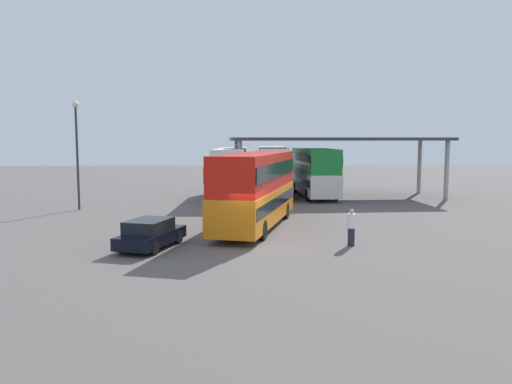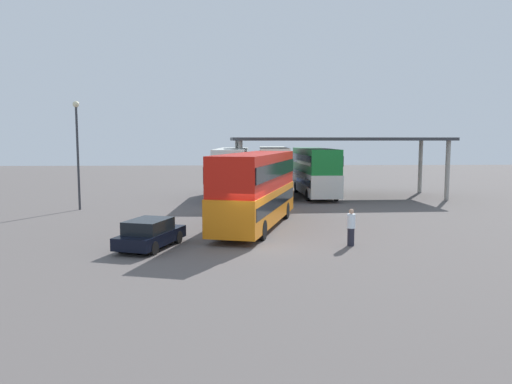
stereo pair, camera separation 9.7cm
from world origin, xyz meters
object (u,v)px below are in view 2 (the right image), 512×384
(double_decker_mid_row, at_px, (273,169))
(double_decker_far_right, at_px, (315,170))
(pedestrian_waiting, at_px, (351,227))
(double_decker_main, at_px, (256,187))
(parked_hatchback, at_px, (150,234))
(lamppost_tall, at_px, (77,142))
(double_decker_near_canopy, at_px, (232,171))

(double_decker_mid_row, relative_size, double_decker_far_right, 1.08)
(double_decker_far_right, height_order, pedestrian_waiting, double_decker_far_right)
(double_decker_main, height_order, parked_hatchback, double_decker_main)
(double_decker_mid_row, bearing_deg, double_decker_far_right, -105.02)
(double_decker_far_right, relative_size, lamppost_tall, 1.35)
(double_decker_near_canopy, distance_m, lamppost_tall, 12.80)
(parked_hatchback, bearing_deg, double_decker_far_right, -9.83)
(parked_hatchback, distance_m, double_decker_mid_row, 22.42)
(double_decker_main, relative_size, pedestrian_waiting, 6.51)
(parked_hatchback, relative_size, double_decker_near_canopy, 0.40)
(double_decker_main, height_order, double_decker_mid_row, double_decker_mid_row)
(double_decker_near_canopy, bearing_deg, double_decker_main, -170.88)
(parked_hatchback, height_order, double_decker_far_right, double_decker_far_right)
(lamppost_tall, bearing_deg, parked_hatchback, -61.09)
(pedestrian_waiting, bearing_deg, parked_hatchback, 168.80)
(double_decker_main, distance_m, parked_hatchback, 7.44)
(double_decker_near_canopy, bearing_deg, double_decker_mid_row, -59.85)
(double_decker_main, height_order, lamppost_tall, lamppost_tall)
(double_decker_far_right, xyz_separation_m, pedestrian_waiting, (-1.58, -19.91, -1.40))
(double_decker_near_canopy, bearing_deg, pedestrian_waiting, -160.32)
(pedestrian_waiting, bearing_deg, double_decker_near_canopy, 94.50)
(double_decker_mid_row, height_order, pedestrian_waiting, double_decker_mid_row)
(double_decker_main, xyz_separation_m, pedestrian_waiting, (4.19, -5.11, -1.42))
(double_decker_mid_row, distance_m, pedestrian_waiting, 21.18)
(double_decker_near_canopy, relative_size, double_decker_mid_row, 0.98)
(double_decker_near_canopy, bearing_deg, double_decker_far_right, -80.98)
(parked_hatchback, relative_size, double_decker_far_right, 0.42)
(double_decker_near_canopy, xyz_separation_m, pedestrian_waiting, (5.59, -19.21, -1.41))
(lamppost_tall, relative_size, pedestrian_waiting, 4.36)
(double_decker_far_right, height_order, lamppost_tall, lamppost_tall)
(double_decker_near_canopy, bearing_deg, parked_hatchback, 172.67)
(lamppost_tall, distance_m, pedestrian_waiting, 20.96)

